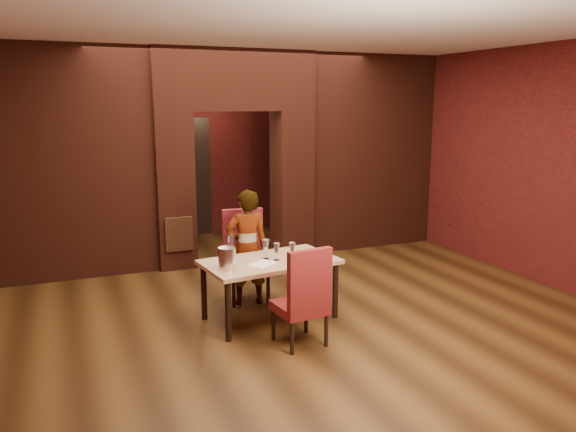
# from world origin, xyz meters

# --- Properties ---
(floor) EXTENTS (8.00, 8.00, 0.00)m
(floor) POSITION_xyz_m (0.00, 0.00, 0.00)
(floor) COLOR #472B11
(floor) RESTS_ON ground
(ceiling) EXTENTS (7.00, 8.00, 0.04)m
(ceiling) POSITION_xyz_m (0.00, 0.00, 3.20)
(ceiling) COLOR silver
(ceiling) RESTS_ON ground
(wall_back) EXTENTS (7.00, 0.04, 3.20)m
(wall_back) POSITION_xyz_m (0.00, 4.00, 1.60)
(wall_back) COLOR maroon
(wall_back) RESTS_ON ground
(wall_front) EXTENTS (7.00, 0.04, 3.20)m
(wall_front) POSITION_xyz_m (0.00, -4.00, 1.60)
(wall_front) COLOR maroon
(wall_front) RESTS_ON ground
(wall_right) EXTENTS (0.04, 8.00, 3.20)m
(wall_right) POSITION_xyz_m (3.50, 0.00, 1.60)
(wall_right) COLOR maroon
(wall_right) RESTS_ON ground
(pillar_left) EXTENTS (0.55, 0.55, 2.30)m
(pillar_left) POSITION_xyz_m (-0.95, 2.00, 1.15)
(pillar_left) COLOR maroon
(pillar_left) RESTS_ON ground
(pillar_right) EXTENTS (0.55, 0.55, 2.30)m
(pillar_right) POSITION_xyz_m (0.95, 2.00, 1.15)
(pillar_right) COLOR maroon
(pillar_right) RESTS_ON ground
(lintel) EXTENTS (2.45, 0.55, 0.90)m
(lintel) POSITION_xyz_m (0.00, 2.00, 2.75)
(lintel) COLOR maroon
(lintel) RESTS_ON ground
(wing_wall_left) EXTENTS (2.28, 0.35, 3.20)m
(wing_wall_left) POSITION_xyz_m (-2.36, 2.00, 1.60)
(wing_wall_left) COLOR maroon
(wing_wall_left) RESTS_ON ground
(wing_wall_right) EXTENTS (2.28, 0.35, 3.20)m
(wing_wall_right) POSITION_xyz_m (2.36, 2.00, 1.60)
(wing_wall_right) COLOR maroon
(wing_wall_right) RESTS_ON ground
(vent_panel) EXTENTS (0.40, 0.03, 0.50)m
(vent_panel) POSITION_xyz_m (-0.95, 1.71, 0.55)
(vent_panel) COLOR #A2532F
(vent_panel) RESTS_ON ground
(rear_door) EXTENTS (0.90, 0.08, 2.10)m
(rear_door) POSITION_xyz_m (-0.40, 3.94, 1.05)
(rear_door) COLOR black
(rear_door) RESTS_ON ground
(rear_door_frame) EXTENTS (1.02, 0.04, 2.22)m
(rear_door_frame) POSITION_xyz_m (-0.40, 3.90, 1.05)
(rear_door_frame) COLOR black
(rear_door_frame) RESTS_ON ground
(dining_table) EXTENTS (1.57, 1.01, 0.69)m
(dining_table) POSITION_xyz_m (-0.39, -0.54, 0.35)
(dining_table) COLOR tan
(dining_table) RESTS_ON ground
(chair_far) EXTENTS (0.56, 0.56, 1.12)m
(chair_far) POSITION_xyz_m (-0.43, 0.14, 0.56)
(chair_far) COLOR maroon
(chair_far) RESTS_ON ground
(chair_near) EXTENTS (0.52, 0.52, 1.04)m
(chair_near) POSITION_xyz_m (-0.35, -1.29, 0.52)
(chair_near) COLOR maroon
(chair_near) RESTS_ON ground
(person_seated) EXTENTS (0.55, 0.40, 1.42)m
(person_seated) POSITION_xyz_m (-0.46, 0.03, 0.71)
(person_seated) COLOR beige
(person_seated) RESTS_ON ground
(wine_glass_a) EXTENTS (0.09, 0.09, 0.23)m
(wine_glass_a) POSITION_xyz_m (-0.41, -0.48, 0.81)
(wine_glass_a) COLOR white
(wine_glass_a) RESTS_ON dining_table
(wine_glass_b) EXTENTS (0.08, 0.08, 0.20)m
(wine_glass_b) POSITION_xyz_m (-0.32, -0.58, 0.79)
(wine_glass_b) COLOR silver
(wine_glass_b) RESTS_ON dining_table
(wine_glass_c) EXTENTS (0.08, 0.08, 0.20)m
(wine_glass_c) POSITION_xyz_m (-0.15, -0.63, 0.79)
(wine_glass_c) COLOR white
(wine_glass_c) RESTS_ON dining_table
(tasting_sheet) EXTENTS (0.37, 0.35, 0.00)m
(tasting_sheet) POSITION_xyz_m (-0.51, -0.65, 0.69)
(tasting_sheet) COLOR white
(tasting_sheet) RESTS_ON dining_table
(wine_bucket) EXTENTS (0.19, 0.19, 0.23)m
(wine_bucket) POSITION_xyz_m (-0.92, -0.68, 0.81)
(wine_bucket) COLOR #BBBBC2
(wine_bucket) RESTS_ON dining_table
(water_bottle) EXTENTS (0.07, 0.07, 0.30)m
(water_bottle) POSITION_xyz_m (-0.78, -0.36, 0.84)
(water_bottle) COLOR white
(water_bottle) RESTS_ON dining_table
(potted_plant) EXTENTS (0.50, 0.50, 0.42)m
(potted_plant) POSITION_xyz_m (0.51, 0.33, 0.21)
(potted_plant) COLOR #2E681F
(potted_plant) RESTS_ON ground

